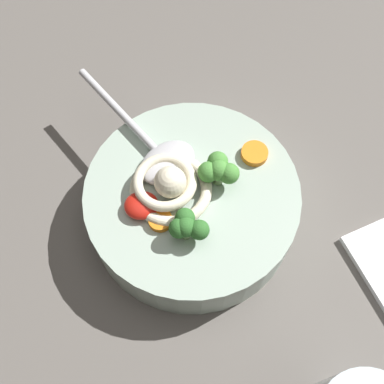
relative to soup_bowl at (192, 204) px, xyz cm
name	(u,v)px	position (x,y,z in cm)	size (l,w,h in cm)	color
table_slab	(186,247)	(0.95, 2.90, -4.99)	(99.72, 99.72, 4.10)	#5B5651
soup_bowl	(192,204)	(0.00, 0.00, 0.00)	(21.61, 21.61, 5.69)	#9EB2A3
noodle_pile	(169,186)	(2.19, -0.33, 3.86)	(8.91, 8.73, 3.58)	beige
soup_spoon	(159,153)	(2.99, -4.22, 3.55)	(12.72, 16.00, 1.60)	#B7B7BC
chili_sauce_dollop	(141,205)	(4.97, 1.38, 3.50)	(3.32, 2.99, 1.50)	red
broccoli_floret_right	(189,226)	(0.64, 4.32, 4.60)	(3.74, 3.22, 2.96)	#7A9E60
broccoli_floret_far	(218,170)	(-2.65, -1.19, 4.74)	(4.03, 3.46, 3.18)	#7A9E60
carrot_slice_left	(160,220)	(3.27, 2.85, 3.11)	(2.30, 2.30, 0.73)	orange
carrot_slice_center	(254,153)	(-6.68, -3.63, 3.12)	(2.74, 2.74, 0.75)	orange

